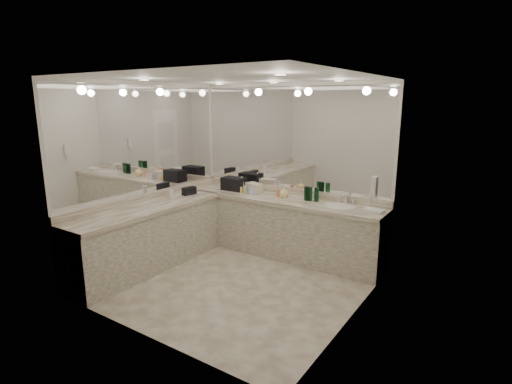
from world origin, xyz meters
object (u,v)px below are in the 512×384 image
Objects in this scene: wall_phone at (374,186)px; soap_bottle_b at (253,190)px; soap_bottle_a at (242,184)px; sink at (340,207)px; soap_bottle_c at (284,192)px; hand_towel at (374,211)px; cream_cosmetic_case at (254,188)px; black_toiletry_bag at (234,183)px.

soap_bottle_b is at bearing 168.40° from wall_phone.
soap_bottle_a reaches higher than soap_bottle_b.
soap_bottle_b reaches higher than sink.
soap_bottle_c is (0.81, -0.04, -0.03)m from soap_bottle_a.
soap_bottle_b reaches higher than hand_towel.
soap_bottle_c is at bearing 161.01° from wall_phone.
wall_phone is 0.92× the size of hand_towel.
soap_bottle_a is at bearing -156.99° from cream_cosmetic_case.
sink is 0.91m from wall_phone.
hand_towel is 1.39m from soap_bottle_c.
soap_bottle_b is 0.90× the size of soap_bottle_c.
sink is at bearing -1.31° from soap_bottle_c.
soap_bottle_a is at bearing 177.79° from hand_towel.
soap_bottle_b is (0.09, -0.16, 0.01)m from cream_cosmetic_case.
wall_phone is 0.64× the size of black_toiletry_bag.
wall_phone is 2.08m from soap_bottle_b.
cream_cosmetic_case is 1.10× the size of soap_bottle_a.
soap_bottle_b is (-1.40, -0.09, 0.09)m from sink.
wall_phone is at bearing -74.67° from hand_towel.
wall_phone reaches higher than soap_bottle_a.
cream_cosmetic_case is (0.38, 0.04, -0.03)m from black_toiletry_bag.
sink is 0.91m from soap_bottle_c.
cream_cosmetic_case is (-1.49, 0.07, 0.08)m from sink.
cream_cosmetic_case is at bearing 177.13° from sink.
soap_bottle_c is (-0.91, 0.02, 0.10)m from sink.
soap_bottle_c reaches higher than sink.
black_toiletry_bag reaches higher than soap_bottle_b.
soap_bottle_b reaches higher than cream_cosmetic_case.
cream_cosmetic_case is at bearing 177.01° from hand_towel.
wall_phone is 2.41m from soap_bottle_a.
hand_towel is (2.35, -0.07, -0.09)m from black_toiletry_bag.
soap_bottle_a is (0.15, 0.02, 0.01)m from black_toiletry_bag.
soap_bottle_b is (0.47, -0.13, -0.03)m from black_toiletry_bag.
wall_phone is 2.21m from cream_cosmetic_case.
soap_bottle_a is (-2.20, 0.08, 0.10)m from hand_towel.
hand_towel is (-0.13, 0.47, -0.43)m from wall_phone.
soap_bottle_b is (-2.01, 0.41, -0.37)m from wall_phone.
wall_phone is 1.46× the size of soap_bottle_b.
soap_bottle_b is at bearing -167.68° from soap_bottle_c.
cream_cosmetic_case is at bearing 5.53° from black_toiletry_bag.
cream_cosmetic_case is 1.97m from hand_towel.
soap_bottle_c is at bearing 177.99° from hand_towel.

